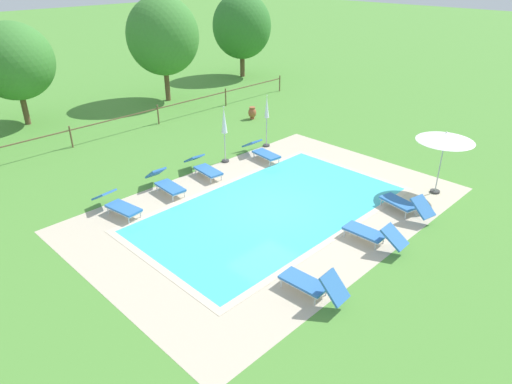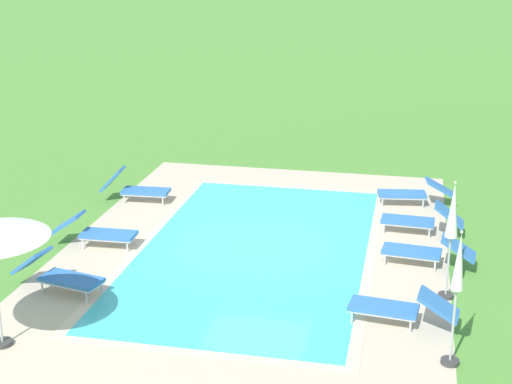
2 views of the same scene
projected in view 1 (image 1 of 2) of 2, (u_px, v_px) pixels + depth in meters
name	position (u px, v px, depth m)	size (l,w,h in m)	color
ground_plane	(272.00, 209.00, 16.31)	(160.00, 160.00, 0.00)	#518E38
pool_deck_paving	(272.00, 208.00, 16.31)	(13.24, 8.92, 0.01)	beige
swimming_pool_water	(272.00, 208.00, 16.31)	(9.51, 5.19, 0.01)	#42CCD6
pool_coping_rim	(272.00, 208.00, 16.30)	(9.99, 5.67, 0.01)	beige
sun_lounger_north_near_steps	(204.00, 167.00, 18.67)	(0.81, 2.10, 0.77)	#3370BC
sun_lounger_north_mid	(405.00, 204.00, 15.84)	(1.00, 2.07, 0.85)	#3370BC
sun_lounger_north_far	(166.00, 183.00, 17.33)	(0.72, 2.03, 0.83)	#3370BC
sun_lounger_north_end	(312.00, 284.00, 11.91)	(0.70, 1.93, 0.95)	#3370BC
sun_lounger_south_near_corner	(262.00, 151.00, 20.22)	(0.83, 2.10, 0.76)	#3370BC
sun_lounger_south_mid	(373.00, 233.00, 14.14)	(0.66, 2.04, 0.81)	#3370BC
sun_lounger_south_far	(118.00, 204.00, 15.84)	(0.88, 2.12, 0.75)	#3370BC
patio_umbrella_open_foreground	(446.00, 137.00, 16.44)	(2.06, 2.06, 2.44)	#383838
patio_umbrella_closed_row_west	(224.00, 125.00, 19.33)	(0.32, 0.32, 2.50)	#383838
patio_umbrella_closed_row_mid_west	(267.00, 114.00, 21.03)	(0.32, 0.32, 2.48)	#383838
terracotta_urn_near_fence	(252.00, 113.00, 25.31)	(0.45, 0.45, 0.68)	#A85B38
perimeter_fence	(117.00, 121.00, 22.83)	(24.39, 0.08, 1.05)	brown
tree_far_west	(163.00, 36.00, 27.11)	(4.29, 4.29, 6.18)	brown
tree_west_mid	(14.00, 61.00, 23.19)	(3.98, 3.98, 5.28)	brown
tree_far_east	(242.00, 26.00, 33.15)	(4.25, 4.25, 5.92)	brown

